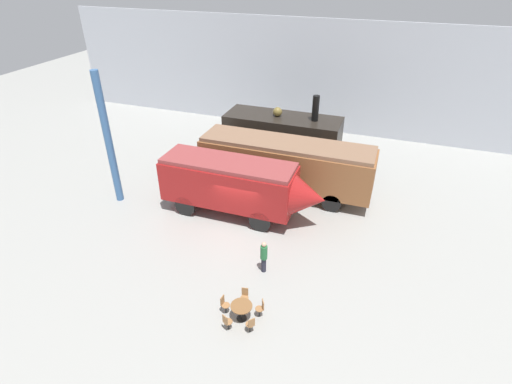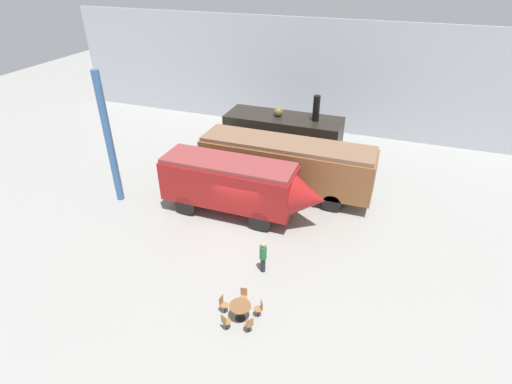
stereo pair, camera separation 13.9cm
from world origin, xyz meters
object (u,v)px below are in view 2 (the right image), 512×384
object	(u,v)px
cafe_table_near	(240,308)
cafe_chair_0	(260,307)
passenger_coach_wooden	(286,163)
streamlined_locomotive	(240,184)
visitor_person	(263,256)
steam_locomotive	(283,134)

from	to	relation	value
cafe_table_near	cafe_chair_0	size ratio (longest dim) A/B	1.06
passenger_coach_wooden	streamlined_locomotive	world-z (taller)	passenger_coach_wooden
streamlined_locomotive	cafe_chair_0	size ratio (longest dim) A/B	10.80
cafe_chair_0	visitor_person	bearing A→B (deg)	-103.35
cafe_table_near	visitor_person	size ratio (longest dim) A/B	0.53
cafe_table_near	visitor_person	world-z (taller)	visitor_person
passenger_coach_wooden	cafe_table_near	world-z (taller)	passenger_coach_wooden
passenger_coach_wooden	cafe_table_near	distance (m)	10.80
steam_locomotive	visitor_person	xyz separation A→B (m)	(2.55, -11.64, -1.22)
visitor_person	streamlined_locomotive	bearing A→B (deg)	124.46
streamlined_locomotive	cafe_table_near	bearing A→B (deg)	-68.00
cafe_table_near	steam_locomotive	bearing A→B (deg)	100.07
passenger_coach_wooden	cafe_table_near	bearing A→B (deg)	-83.62
streamlined_locomotive	cafe_chair_0	bearing A→B (deg)	-61.92
streamlined_locomotive	cafe_chair_0	distance (m)	7.93
cafe_table_near	cafe_chair_0	xyz separation A→B (m)	(0.72, 0.41, -0.11)
steam_locomotive	cafe_chair_0	distance (m)	14.80
streamlined_locomotive	visitor_person	size ratio (longest dim) A/B	5.39
steam_locomotive	passenger_coach_wooden	size ratio (longest dim) A/B	0.76
visitor_person	cafe_chair_0	bearing A→B (deg)	-73.54
passenger_coach_wooden	cafe_chair_0	xyz separation A→B (m)	(1.91, -10.22, -1.59)
streamlined_locomotive	cafe_table_near	world-z (taller)	streamlined_locomotive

